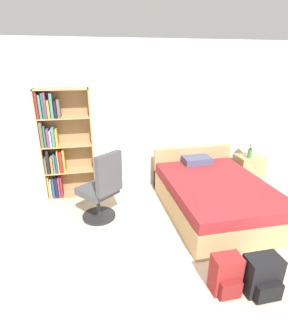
# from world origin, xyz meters

# --- Properties ---
(ground_plane) EXTENTS (14.00, 14.00, 0.00)m
(ground_plane) POSITION_xyz_m (0.00, 0.00, 0.00)
(ground_plane) COLOR beige
(wall_back) EXTENTS (9.00, 0.06, 2.60)m
(wall_back) POSITION_xyz_m (0.00, 3.23, 1.30)
(wall_back) COLOR silver
(wall_back) RESTS_ON ground_plane
(bookshelf) EXTENTS (0.84, 0.27, 1.86)m
(bookshelf) POSITION_xyz_m (-1.73, 3.05, 0.94)
(bookshelf) COLOR tan
(bookshelf) RESTS_ON ground_plane
(bed) EXTENTS (1.47, 2.08, 0.78)m
(bed) POSITION_xyz_m (0.64, 2.04, 0.27)
(bed) COLOR tan
(bed) RESTS_ON ground_plane
(office_chair) EXTENTS (0.71, 0.72, 1.10)m
(office_chair) POSITION_xyz_m (-1.12, 2.12, 0.50)
(office_chair) COLOR #232326
(office_chair) RESTS_ON ground_plane
(nightstand) EXTENTS (0.50, 0.41, 0.55)m
(nightstand) POSITION_xyz_m (1.79, 2.89, 0.28)
(nightstand) COLOR tan
(nightstand) RESTS_ON ground_plane
(table_lamp) EXTENTS (0.23, 0.23, 0.46)m
(table_lamp) POSITION_xyz_m (1.75, 2.86, 0.91)
(table_lamp) COLOR #B2B2B7
(table_lamp) RESTS_ON nightstand
(water_bottle) EXTENTS (0.08, 0.08, 0.18)m
(water_bottle) POSITION_xyz_m (1.70, 2.79, 0.64)
(water_bottle) COLOR #3F8C4C
(water_bottle) RESTS_ON nightstand
(backpack_black) EXTENTS (0.36, 0.29, 0.42)m
(backpack_black) POSITION_xyz_m (0.39, 0.41, 0.20)
(backpack_black) COLOR black
(backpack_black) RESTS_ON ground_plane
(backpack_red) EXTENTS (0.29, 0.25, 0.43)m
(backpack_red) POSITION_xyz_m (0.03, 0.49, 0.20)
(backpack_red) COLOR maroon
(backpack_red) RESTS_ON ground_plane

